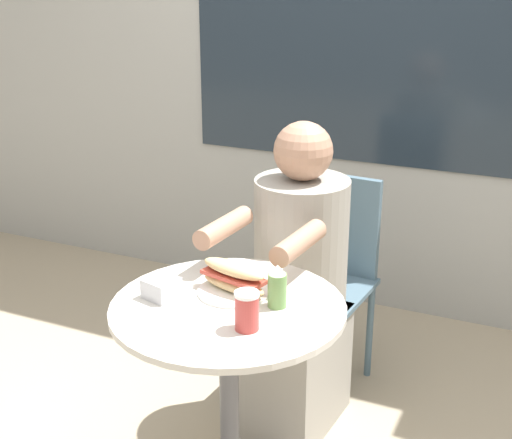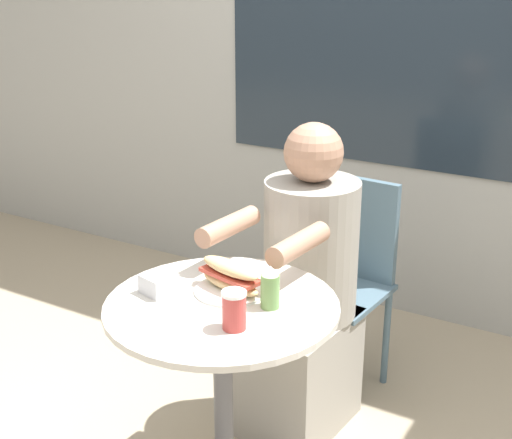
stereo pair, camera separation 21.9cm
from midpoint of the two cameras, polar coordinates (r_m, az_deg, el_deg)
storefront_wall at (r=3.41m, az=14.77°, el=14.76°), size 8.00×0.09×2.80m
cafe_table at (r=2.20m, az=0.21°, el=-11.35°), size 0.70×0.70×0.73m
diner_chair at (r=2.91m, az=9.34°, el=-3.69°), size 0.41×0.41×0.87m
seated_diner at (r=2.63m, az=6.29°, el=-6.62°), size 0.38×0.63×1.16m
sandwich_on_plate at (r=2.16m, az=0.83°, el=-4.83°), size 0.24×0.22×0.10m
drink_cup at (r=1.95m, az=1.48°, el=-7.32°), size 0.07×0.07×0.11m
napkin_box at (r=2.16m, az=-4.93°, el=-5.20°), size 0.11×0.11×0.06m
condiment_bottle at (r=2.06m, az=4.19°, el=-5.50°), size 0.06×0.06×0.13m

